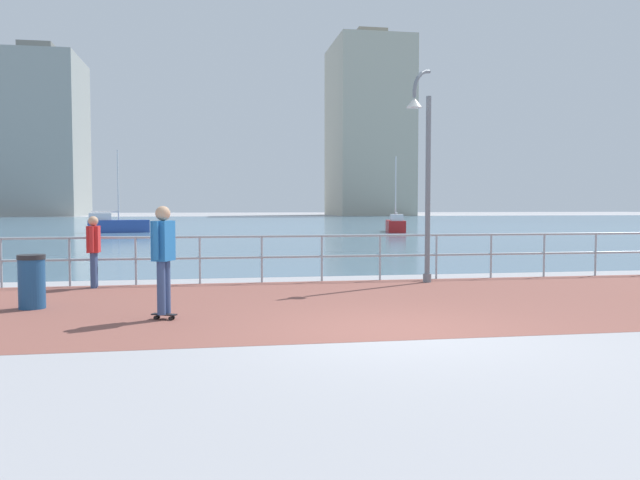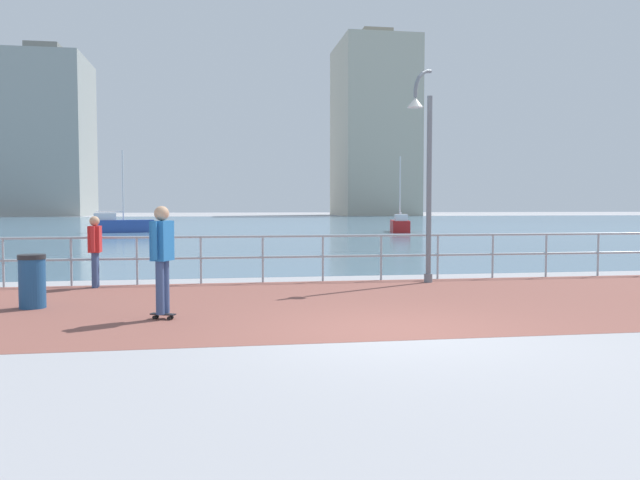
# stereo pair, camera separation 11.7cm
# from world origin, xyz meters

# --- Properties ---
(ground) EXTENTS (220.00, 220.00, 0.00)m
(ground) POSITION_xyz_m (0.00, 40.00, 0.00)
(ground) COLOR #9E9EA3
(brick_paving) EXTENTS (28.00, 6.61, 0.01)m
(brick_paving) POSITION_xyz_m (0.00, 2.71, 0.00)
(brick_paving) COLOR brown
(brick_paving) RESTS_ON ground
(harbor_water) EXTENTS (180.00, 88.00, 0.00)m
(harbor_water) POSITION_xyz_m (0.00, 51.01, 0.00)
(harbor_water) COLOR slate
(harbor_water) RESTS_ON ground
(waterfront_railing) EXTENTS (25.25, 0.06, 1.09)m
(waterfront_railing) POSITION_xyz_m (-0.00, 6.01, 0.75)
(waterfront_railing) COLOR #9EADB7
(waterfront_railing) RESTS_ON ground
(lamppost) EXTENTS (0.72, 0.59, 4.85)m
(lamppost) POSITION_xyz_m (2.22, 5.31, 2.68)
(lamppost) COLOR slate
(lamppost) RESTS_ON ground
(skateboarder) EXTENTS (0.41, 0.54, 1.76)m
(skateboarder) POSITION_xyz_m (-3.27, 1.50, 1.06)
(skateboarder) COLOR black
(skateboarder) RESTS_ON ground
(bystander) EXTENTS (0.24, 0.55, 1.54)m
(bystander) POSITION_xyz_m (-5.03, 5.66, 0.90)
(bystander) COLOR #384C7A
(bystander) RESTS_ON ground
(trash_bin) EXTENTS (0.46, 0.46, 0.93)m
(trash_bin) POSITION_xyz_m (-5.58, 2.96, 0.47)
(trash_bin) COLOR navy
(trash_bin) RESTS_ON ground
(sailboat_gray) EXTENTS (3.98, 1.86, 5.38)m
(sailboat_gray) POSITION_xyz_m (-8.67, 34.51, 0.51)
(sailboat_gray) COLOR #284799
(sailboat_gray) RESTS_ON ground
(sailboat_red) EXTENTS (1.84, 3.74, 5.03)m
(sailboat_red) POSITION_xyz_m (9.57, 32.38, 0.48)
(sailboat_red) COLOR #B21E1E
(sailboat_red) RESTS_ON ground
(tower_concrete) EXTENTS (12.89, 17.12, 32.39)m
(tower_concrete) POSITION_xyz_m (25.19, 102.66, 15.36)
(tower_concrete) COLOR #B2AD99
(tower_concrete) RESTS_ON ground
(tower_glass) EXTENTS (13.43, 15.87, 28.50)m
(tower_glass) POSITION_xyz_m (-30.82, 105.41, 13.42)
(tower_glass) COLOR #939993
(tower_glass) RESTS_ON ground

